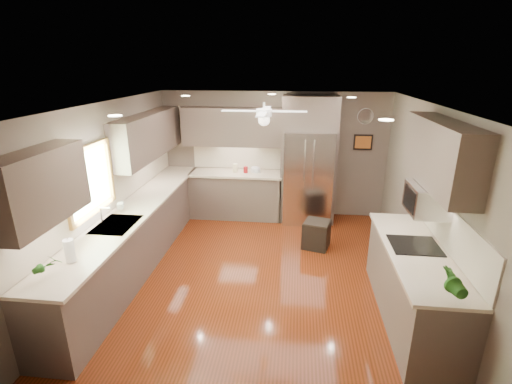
% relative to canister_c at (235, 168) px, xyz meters
% --- Properties ---
extents(floor, '(5.00, 5.00, 0.00)m').
position_rel_canister_c_xyz_m(floor, '(0.74, -2.21, -1.03)').
color(floor, '#461C09').
rests_on(floor, ground).
extents(ceiling, '(5.00, 5.00, 0.00)m').
position_rel_canister_c_xyz_m(ceiling, '(0.74, -2.21, 1.47)').
color(ceiling, white).
rests_on(ceiling, ground).
extents(wall_back, '(4.50, 0.00, 4.50)m').
position_rel_canister_c_xyz_m(wall_back, '(0.74, 0.29, 0.22)').
color(wall_back, '#65594D').
rests_on(wall_back, ground).
extents(wall_front, '(4.50, 0.00, 4.50)m').
position_rel_canister_c_xyz_m(wall_front, '(0.74, -4.71, 0.22)').
color(wall_front, '#65594D').
rests_on(wall_front, ground).
extents(wall_left, '(0.00, 5.00, 5.00)m').
position_rel_canister_c_xyz_m(wall_left, '(-1.51, -2.21, 0.22)').
color(wall_left, '#65594D').
rests_on(wall_left, ground).
extents(wall_right, '(0.00, 5.00, 5.00)m').
position_rel_canister_c_xyz_m(wall_right, '(2.99, -2.21, 0.22)').
color(wall_right, '#65594D').
rests_on(wall_right, ground).
extents(canister_c, '(0.12, 0.12, 0.16)m').
position_rel_canister_c_xyz_m(canister_c, '(0.00, 0.00, 0.00)').
color(canister_c, beige).
rests_on(canister_c, back_run).
extents(canister_d, '(0.09, 0.09, 0.13)m').
position_rel_canister_c_xyz_m(canister_d, '(0.21, -0.02, -0.03)').
color(canister_d, maroon).
rests_on(canister_d, back_run).
extents(soap_bottle, '(0.10, 0.10, 0.18)m').
position_rel_canister_c_xyz_m(soap_bottle, '(-1.33, -2.23, 0.00)').
color(soap_bottle, white).
rests_on(soap_bottle, left_run).
extents(potted_plant_left, '(0.19, 0.16, 0.31)m').
position_rel_canister_c_xyz_m(potted_plant_left, '(-1.22, -4.05, 0.06)').
color(potted_plant_left, '#205719').
rests_on(potted_plant_left, left_run).
extents(potted_plant_right, '(0.23, 0.19, 0.37)m').
position_rel_canister_c_xyz_m(potted_plant_right, '(2.66, -3.98, 0.09)').
color(potted_plant_right, '#205719').
rests_on(potted_plant_right, right_run).
extents(bowl, '(0.23, 0.23, 0.05)m').
position_rel_canister_c_xyz_m(bowl, '(0.41, -0.01, -0.06)').
color(bowl, beige).
rests_on(bowl, back_run).
extents(left_run, '(0.65, 4.70, 1.45)m').
position_rel_canister_c_xyz_m(left_run, '(-1.21, -2.06, -0.55)').
color(left_run, '#4F3F39').
rests_on(left_run, ground).
extents(back_run, '(1.85, 0.65, 1.45)m').
position_rel_canister_c_xyz_m(back_run, '(0.02, -0.00, -0.55)').
color(back_run, '#4F3F39').
rests_on(back_run, ground).
extents(uppers, '(4.50, 4.70, 0.95)m').
position_rel_canister_c_xyz_m(uppers, '(0.00, -1.50, 0.84)').
color(uppers, '#4F3F39').
rests_on(uppers, wall_left).
extents(window, '(0.05, 1.12, 0.92)m').
position_rel_canister_c_xyz_m(window, '(-1.48, -2.71, 0.52)').
color(window, '#BFF2B2').
rests_on(window, wall_left).
extents(sink, '(0.50, 0.70, 0.32)m').
position_rel_canister_c_xyz_m(sink, '(-1.19, -2.71, -0.12)').
color(sink, silver).
rests_on(sink, left_run).
extents(refrigerator, '(1.06, 0.75, 2.45)m').
position_rel_canister_c_xyz_m(refrigerator, '(1.44, -0.05, 0.16)').
color(refrigerator, silver).
rests_on(refrigerator, ground).
extents(right_run, '(0.70, 2.20, 1.45)m').
position_rel_canister_c_xyz_m(right_run, '(2.67, -3.01, -0.55)').
color(right_run, '#4F3F39').
rests_on(right_run, ground).
extents(microwave, '(0.43, 0.55, 0.34)m').
position_rel_canister_c_xyz_m(microwave, '(2.77, -2.76, 0.45)').
color(microwave, silver).
rests_on(microwave, wall_right).
extents(ceiling_fan, '(1.18, 1.18, 0.32)m').
position_rel_canister_c_xyz_m(ceiling_fan, '(0.74, -1.91, 1.30)').
color(ceiling_fan, white).
rests_on(ceiling_fan, ceiling).
extents(recessed_lights, '(2.84, 3.14, 0.01)m').
position_rel_canister_c_xyz_m(recessed_lights, '(0.70, -1.81, 1.46)').
color(recessed_lights, white).
rests_on(recessed_lights, ceiling).
extents(wall_clock, '(0.30, 0.03, 0.30)m').
position_rel_canister_c_xyz_m(wall_clock, '(2.49, 0.28, 1.02)').
color(wall_clock, white).
rests_on(wall_clock, wall_back).
extents(framed_print, '(0.36, 0.03, 0.30)m').
position_rel_canister_c_xyz_m(framed_print, '(2.49, 0.27, 0.52)').
color(framed_print, black).
rests_on(framed_print, wall_back).
extents(stool, '(0.52, 0.52, 0.49)m').
position_rel_canister_c_xyz_m(stool, '(1.60, -1.23, -0.79)').
color(stool, black).
rests_on(stool, ground).
extents(paper_towel, '(0.11, 0.11, 0.28)m').
position_rel_canister_c_xyz_m(paper_towel, '(-1.20, -3.73, 0.05)').
color(paper_towel, white).
rests_on(paper_towel, left_run).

